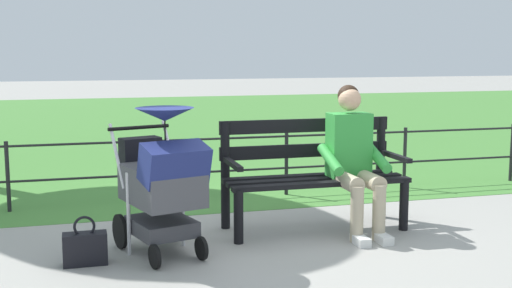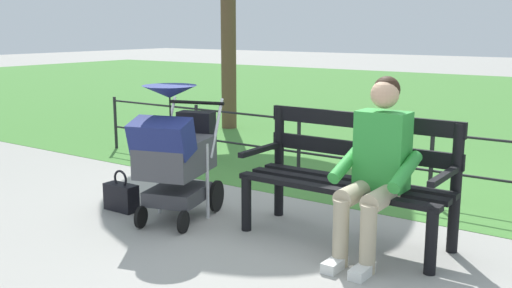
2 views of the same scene
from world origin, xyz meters
TOP-DOWN VIEW (x-y plane):
  - ground_plane at (0.00, 0.00)m, footprint 60.00×60.00m
  - grass_lawn at (0.00, -8.80)m, footprint 40.00×16.00m
  - park_bench at (-0.53, -0.12)m, footprint 1.60×0.60m
  - person_on_bench at (-0.83, 0.11)m, footprint 0.53×0.74m
  - stroller at (0.86, 0.33)m, footprint 0.72×0.98m
  - handbag at (1.45, 0.42)m, footprint 0.32×0.14m
  - park_fence at (-0.00, -1.42)m, footprint 7.19×0.04m

SIDE VIEW (x-z plane):
  - ground_plane at x=0.00m, z-range 0.00..0.00m
  - grass_lawn at x=0.00m, z-range 0.00..0.01m
  - handbag at x=1.45m, z-range -0.06..0.31m
  - park_fence at x=0.00m, z-range 0.07..0.77m
  - park_bench at x=-0.53m, z-range 0.05..1.01m
  - stroller at x=0.86m, z-range 0.02..1.17m
  - person_on_bench at x=-0.83m, z-range 0.04..1.31m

